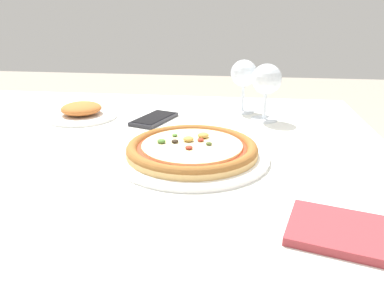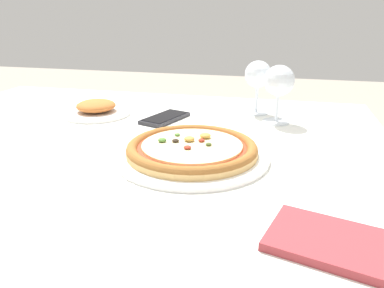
{
  "view_description": "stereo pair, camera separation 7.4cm",
  "coord_description": "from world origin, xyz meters",
  "views": [
    {
      "loc": [
        0.29,
        -0.74,
        0.99
      ],
      "look_at": [
        0.19,
        -0.04,
        0.73
      ],
      "focal_mm": 35.0,
      "sensor_mm": 36.0,
      "label": 1
    },
    {
      "loc": [
        0.36,
        -0.72,
        0.99
      ],
      "look_at": [
        0.19,
        -0.04,
        0.73
      ],
      "focal_mm": 35.0,
      "sensor_mm": 36.0,
      "label": 2
    }
  ],
  "objects": [
    {
      "name": "cell_phone",
      "position": [
        0.06,
        0.2,
        0.71
      ],
      "size": [
        0.11,
        0.16,
        0.01
      ],
      "color": "#232328",
      "rests_on": "dining_table"
    },
    {
      "name": "napkin_folded",
      "position": [
        0.43,
        -0.29,
        0.71
      ],
      "size": [
        0.17,
        0.15,
        0.01
      ],
      "color": "#933338",
      "rests_on": "dining_table"
    },
    {
      "name": "dining_table",
      "position": [
        0.0,
        0.0,
        0.62
      ],
      "size": [
        1.24,
        1.02,
        0.7
      ],
      "color": "brown",
      "rests_on": "ground_plane"
    },
    {
      "name": "wine_glass_far_left",
      "position": [
        0.35,
        0.25,
        0.81
      ],
      "size": [
        0.08,
        0.08,
        0.15
      ],
      "color": "silver",
      "rests_on": "dining_table"
    },
    {
      "name": "wine_glass_far_right",
      "position": [
        0.29,
        0.33,
        0.81
      ],
      "size": [
        0.07,
        0.07,
        0.15
      ],
      "color": "silver",
      "rests_on": "dining_table"
    },
    {
      "name": "pizza_plate",
      "position": [
        0.19,
        -0.04,
        0.72
      ],
      "size": [
        0.31,
        0.31,
        0.04
      ],
      "color": "white",
      "rests_on": "dining_table"
    },
    {
      "name": "side_plate",
      "position": [
        -0.14,
        0.21,
        0.72
      ],
      "size": [
        0.19,
        0.19,
        0.04
      ],
      "color": "white",
      "rests_on": "dining_table"
    }
  ]
}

